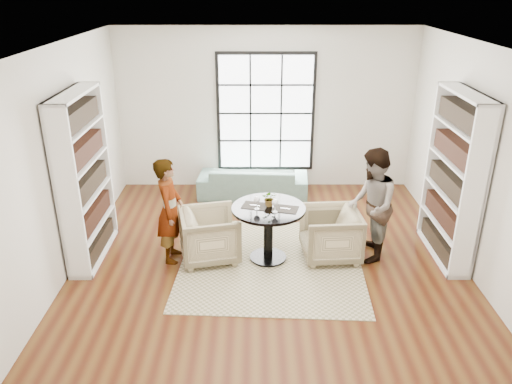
{
  "coord_description": "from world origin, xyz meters",
  "views": [
    {
      "loc": [
        -0.19,
        -6.11,
        3.75
      ],
      "look_at": [
        -0.18,
        0.4,
        0.95
      ],
      "focal_mm": 35.0,
      "sensor_mm": 36.0,
      "label": 1
    }
  ],
  "objects_px": {
    "sofa": "(253,181)",
    "flower_centerpiece": "(270,198)",
    "armchair_left": "(210,235)",
    "pedestal_table": "(268,222)",
    "wine_glass_right": "(275,203)",
    "wine_glass_left": "(257,200)",
    "person_left": "(170,210)",
    "person_right": "(371,206)",
    "armchair_right": "(330,234)"
  },
  "relations": [
    {
      "from": "armchair_left",
      "to": "armchair_right",
      "type": "bearing_deg",
      "value": -101.74
    },
    {
      "from": "armchair_left",
      "to": "wine_glass_left",
      "type": "distance_m",
      "value": 0.9
    },
    {
      "from": "armchair_right",
      "to": "flower_centerpiece",
      "type": "bearing_deg",
      "value": -93.9
    },
    {
      "from": "sofa",
      "to": "wine_glass_right",
      "type": "xyz_separation_m",
      "value": [
        0.31,
        -2.45,
        0.67
      ]
    },
    {
      "from": "pedestal_table",
      "to": "armchair_left",
      "type": "relative_size",
      "value": 1.27
    },
    {
      "from": "pedestal_table",
      "to": "armchair_right",
      "type": "height_order",
      "value": "pedestal_table"
    },
    {
      "from": "armchair_left",
      "to": "person_left",
      "type": "xyz_separation_m",
      "value": [
        -0.55,
        0.0,
        0.39
      ]
    },
    {
      "from": "flower_centerpiece",
      "to": "armchair_right",
      "type": "bearing_deg",
      "value": -0.06
    },
    {
      "from": "sofa",
      "to": "person_right",
      "type": "xyz_separation_m",
      "value": [
        1.67,
        -2.24,
        0.53
      ]
    },
    {
      "from": "pedestal_table",
      "to": "wine_glass_right",
      "type": "relative_size",
      "value": 5.34
    },
    {
      "from": "armchair_right",
      "to": "flower_centerpiece",
      "type": "xyz_separation_m",
      "value": [
        -0.88,
        0.0,
        0.57
      ]
    },
    {
      "from": "pedestal_table",
      "to": "person_right",
      "type": "relative_size",
      "value": 0.63
    },
    {
      "from": "sofa",
      "to": "flower_centerpiece",
      "type": "relative_size",
      "value": 8.82
    },
    {
      "from": "pedestal_table",
      "to": "wine_glass_right",
      "type": "height_order",
      "value": "wine_glass_right"
    },
    {
      "from": "armchair_right",
      "to": "wine_glass_right",
      "type": "bearing_deg",
      "value": -79.23
    },
    {
      "from": "person_right",
      "to": "pedestal_table",
      "type": "bearing_deg",
      "value": -80.64
    },
    {
      "from": "wine_glass_left",
      "to": "flower_centerpiece",
      "type": "xyz_separation_m",
      "value": [
        0.18,
        0.12,
        -0.03
      ]
    },
    {
      "from": "armchair_left",
      "to": "wine_glass_right",
      "type": "relative_size",
      "value": 4.21
    },
    {
      "from": "wine_glass_right",
      "to": "flower_centerpiece",
      "type": "xyz_separation_m",
      "value": [
        -0.07,
        0.21,
        -0.03
      ]
    },
    {
      "from": "sofa",
      "to": "flower_centerpiece",
      "type": "xyz_separation_m",
      "value": [
        0.24,
        -2.23,
        0.64
      ]
    },
    {
      "from": "person_right",
      "to": "wine_glass_left",
      "type": "height_order",
      "value": "person_right"
    },
    {
      "from": "sofa",
      "to": "armchair_right",
      "type": "bearing_deg",
      "value": 120.21
    },
    {
      "from": "armchair_right",
      "to": "wine_glass_right",
      "type": "height_order",
      "value": "wine_glass_right"
    },
    {
      "from": "sofa",
      "to": "flower_centerpiece",
      "type": "height_order",
      "value": "flower_centerpiece"
    },
    {
      "from": "wine_glass_left",
      "to": "armchair_right",
      "type": "bearing_deg",
      "value": 6.28
    },
    {
      "from": "pedestal_table",
      "to": "flower_centerpiece",
      "type": "xyz_separation_m",
      "value": [
        0.02,
        0.05,
        0.34
      ]
    },
    {
      "from": "sofa",
      "to": "armchair_left",
      "type": "bearing_deg",
      "value": 78.67
    },
    {
      "from": "wine_glass_right",
      "to": "person_right",
      "type": "bearing_deg",
      "value": 8.81
    },
    {
      "from": "flower_centerpiece",
      "to": "person_left",
      "type": "bearing_deg",
      "value": -178.69
    },
    {
      "from": "sofa",
      "to": "person_left",
      "type": "distance_m",
      "value": 2.59
    },
    {
      "from": "pedestal_table",
      "to": "armchair_left",
      "type": "distance_m",
      "value": 0.86
    },
    {
      "from": "armchair_left",
      "to": "armchair_right",
      "type": "relative_size",
      "value": 1.0
    },
    {
      "from": "pedestal_table",
      "to": "wine_glass_right",
      "type": "bearing_deg",
      "value": -62.23
    },
    {
      "from": "wine_glass_left",
      "to": "wine_glass_right",
      "type": "distance_m",
      "value": 0.26
    },
    {
      "from": "person_left",
      "to": "sofa",
      "type": "bearing_deg",
      "value": -26.78
    },
    {
      "from": "armchair_right",
      "to": "person_right",
      "type": "distance_m",
      "value": 0.71
    },
    {
      "from": "wine_glass_left",
      "to": "flower_centerpiece",
      "type": "relative_size",
      "value": 0.86
    },
    {
      "from": "pedestal_table",
      "to": "wine_glass_left",
      "type": "height_order",
      "value": "wine_glass_left"
    },
    {
      "from": "person_left",
      "to": "wine_glass_left",
      "type": "relative_size",
      "value": 7.85
    },
    {
      "from": "sofa",
      "to": "person_left",
      "type": "height_order",
      "value": "person_left"
    },
    {
      "from": "flower_centerpiece",
      "to": "armchair_left",
      "type": "bearing_deg",
      "value": -177.84
    },
    {
      "from": "sofa",
      "to": "armchair_left",
      "type": "height_order",
      "value": "armchair_left"
    },
    {
      "from": "wine_glass_right",
      "to": "wine_glass_left",
      "type": "bearing_deg",
      "value": 158.84
    },
    {
      "from": "armchair_left",
      "to": "wine_glass_left",
      "type": "xyz_separation_m",
      "value": [
        0.67,
        -0.08,
        0.59
      ]
    },
    {
      "from": "armchair_left",
      "to": "person_left",
      "type": "height_order",
      "value": "person_left"
    },
    {
      "from": "person_left",
      "to": "wine_glass_left",
      "type": "xyz_separation_m",
      "value": [
        1.22,
        -0.08,
        0.2
      ]
    },
    {
      "from": "person_right",
      "to": "wine_glass_right",
      "type": "bearing_deg",
      "value": -73.94
    },
    {
      "from": "armchair_left",
      "to": "sofa",
      "type": "bearing_deg",
      "value": -27.77
    },
    {
      "from": "wine_glass_left",
      "to": "wine_glass_right",
      "type": "height_order",
      "value": "wine_glass_left"
    },
    {
      "from": "armchair_left",
      "to": "armchair_right",
      "type": "distance_m",
      "value": 1.72
    }
  ]
}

